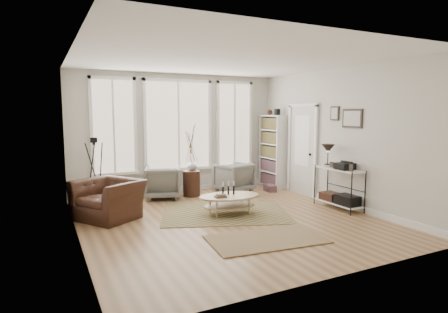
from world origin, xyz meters
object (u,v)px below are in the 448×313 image
low_shelf (339,184)px  coffee_table (229,200)px  bookcase (273,151)px  armchair_right (234,177)px  side_table (191,162)px  accent_chair (108,199)px  armchair_left (163,182)px

low_shelf → coffee_table: low_shelf is taller
bookcase → armchair_right: bookcase is taller
side_table → accent_chair: (-2.08, -1.07, -0.45)m
coffee_table → side_table: size_ratio=0.75×
side_table → armchair_left: bearing=173.0°
bookcase → side_table: size_ratio=1.22×
low_shelf → armchair_left: 3.87m
coffee_table → accent_chair: size_ratio=1.13×
armchair_left → side_table: side_table is taller
side_table → accent_chair: size_ratio=1.52×
coffee_table → accent_chair: (-2.14, 0.76, 0.07)m
bookcase → armchair_left: size_ratio=2.53×
bookcase → accent_chair: 4.60m
low_shelf → coffee_table: bearing=165.0°
low_shelf → coffee_table: size_ratio=1.04×
coffee_table → side_table: side_table is taller
armchair_left → accent_chair: bearing=58.4°
bookcase → side_table: (-2.34, -0.09, -0.14)m
bookcase → armchair_right: bearing=-173.7°
bookcase → low_shelf: (-0.06, -2.52, -0.44)m
bookcase → armchair_right: (-1.23, -0.13, -0.59)m
side_table → accent_chair: 2.38m
low_shelf → armchair_left: low_shelf is taller
armchair_left → armchair_right: armchair_left is taller
armchair_left → accent_chair: armchair_left is taller
bookcase → armchair_left: bookcase is taller
armchair_right → side_table: (-1.11, 0.04, 0.45)m
low_shelf → armchair_right: (-1.17, 2.39, -0.15)m
coffee_table → armchair_right: 2.07m
armchair_right → side_table: 1.19m
armchair_left → armchair_right: bearing=-164.8°
armchair_left → armchair_right: size_ratio=1.02×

